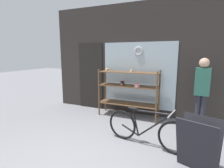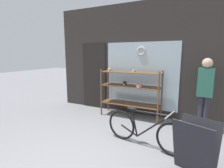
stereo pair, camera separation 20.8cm
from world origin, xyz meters
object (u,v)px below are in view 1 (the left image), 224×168
object	(u,v)px
display_case	(128,88)
sandwich_board	(198,145)
bicycle	(146,129)
pedestrian	(202,88)

from	to	relation	value
display_case	sandwich_board	size ratio (longest dim) A/B	2.04
bicycle	sandwich_board	xyz separation A→B (m)	(0.88, -0.41, 0.08)
pedestrian	sandwich_board	bearing A→B (deg)	-87.14
bicycle	sandwich_board	world-z (taller)	sandwich_board
display_case	bicycle	bearing A→B (deg)	-59.88
pedestrian	display_case	bearing A→B (deg)	-176.79
display_case	bicycle	world-z (taller)	display_case
sandwich_board	pedestrian	world-z (taller)	pedestrian
bicycle	pedestrian	bearing A→B (deg)	62.87
bicycle	sandwich_board	bearing A→B (deg)	-14.94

